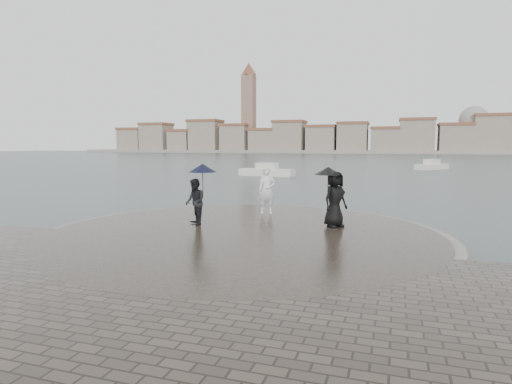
% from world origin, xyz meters
% --- Properties ---
extents(ground, '(400.00, 400.00, 0.00)m').
position_xyz_m(ground, '(0.00, 0.00, 0.00)').
color(ground, '#2B3835').
rests_on(ground, ground).
extents(kerb_ring, '(12.50, 12.50, 0.32)m').
position_xyz_m(kerb_ring, '(0.00, 3.50, 0.16)').
color(kerb_ring, gray).
rests_on(kerb_ring, ground).
extents(quay_tip, '(11.90, 11.90, 0.36)m').
position_xyz_m(quay_tip, '(0.00, 3.50, 0.18)').
color(quay_tip, '#2D261E').
rests_on(quay_tip, ground).
extents(statue, '(0.77, 0.63, 1.82)m').
position_xyz_m(statue, '(-0.31, 7.07, 1.27)').
color(statue, white).
rests_on(statue, quay_tip).
extents(visitor_left, '(1.19, 1.04, 2.04)m').
position_xyz_m(visitor_left, '(-1.83, 4.08, 1.43)').
color(visitor_left, black).
rests_on(visitor_left, quay_tip).
extents(visitor_right, '(1.21, 1.09, 1.95)m').
position_xyz_m(visitor_right, '(2.54, 5.16, 1.44)').
color(visitor_right, black).
rests_on(visitor_right, quay_tip).
extents(far_skyline, '(260.00, 20.00, 37.00)m').
position_xyz_m(far_skyline, '(-6.29, 160.71, 5.61)').
color(far_skyline, gray).
rests_on(far_skyline, ground).
extents(boats, '(34.80, 21.28, 1.50)m').
position_xyz_m(boats, '(7.70, 39.77, 0.38)').
color(boats, silver).
rests_on(boats, ground).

